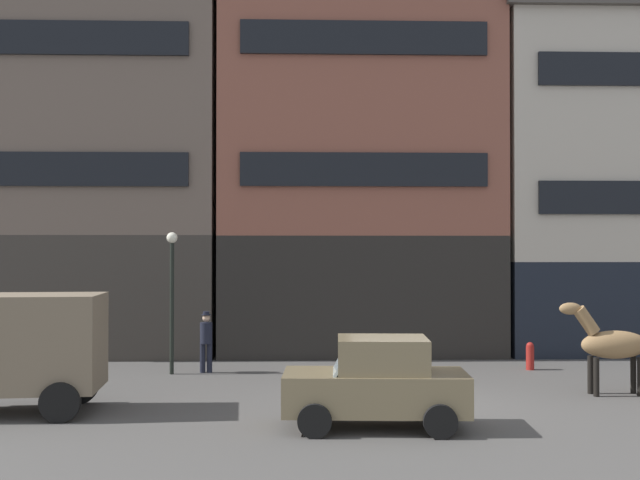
{
  "coord_description": "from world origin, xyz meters",
  "views": [
    {
      "loc": [
        -2.53,
        -17.19,
        3.61
      ],
      "look_at": [
        -1.91,
        1.97,
        3.86
      ],
      "focal_mm": 41.61,
      "sensor_mm": 36.0,
      "label": 1
    }
  ],
  "objects_px": {
    "streetlamp_curbside": "(172,282)",
    "fire_hydrant_curbside": "(530,356)",
    "pedestrian_officer": "(206,339)",
    "sedan_dark": "(377,383)",
    "delivery_truck_near": "(8,349)",
    "draft_horse": "(611,344)"
  },
  "relations": [
    {
      "from": "streetlamp_curbside",
      "to": "fire_hydrant_curbside",
      "type": "xyz_separation_m",
      "value": [
        10.64,
        0.43,
        -2.24
      ]
    },
    {
      "from": "pedestrian_officer",
      "to": "streetlamp_curbside",
      "type": "relative_size",
      "value": 0.44
    },
    {
      "from": "sedan_dark",
      "to": "fire_hydrant_curbside",
      "type": "distance_m",
      "value": 8.94
    },
    {
      "from": "delivery_truck_near",
      "to": "fire_hydrant_curbside",
      "type": "xyz_separation_m",
      "value": [
        13.37,
        5.55,
        -1.0
      ]
    },
    {
      "from": "pedestrian_officer",
      "to": "streetlamp_curbside",
      "type": "xyz_separation_m",
      "value": [
        -0.96,
        -0.23,
        1.69
      ]
    },
    {
      "from": "sedan_dark",
      "to": "streetlamp_curbside",
      "type": "bearing_deg",
      "value": 128.16
    },
    {
      "from": "delivery_truck_near",
      "to": "pedestrian_officer",
      "type": "xyz_separation_m",
      "value": [
        3.69,
        5.35,
        -0.44
      ]
    },
    {
      "from": "sedan_dark",
      "to": "streetlamp_curbside",
      "type": "xyz_separation_m",
      "value": [
        -5.24,
        6.67,
        1.76
      ]
    },
    {
      "from": "fire_hydrant_curbside",
      "to": "streetlamp_curbside",
      "type": "bearing_deg",
      "value": -177.67
    },
    {
      "from": "pedestrian_officer",
      "to": "draft_horse",
      "type": "bearing_deg",
      "value": -19.38
    },
    {
      "from": "streetlamp_curbside",
      "to": "pedestrian_officer",
      "type": "bearing_deg",
      "value": 13.6
    },
    {
      "from": "sedan_dark",
      "to": "pedestrian_officer",
      "type": "bearing_deg",
      "value": 121.78
    },
    {
      "from": "delivery_truck_near",
      "to": "pedestrian_officer",
      "type": "height_order",
      "value": "delivery_truck_near"
    },
    {
      "from": "sedan_dark",
      "to": "pedestrian_officer",
      "type": "relative_size",
      "value": 2.11
    },
    {
      "from": "delivery_truck_near",
      "to": "pedestrian_officer",
      "type": "distance_m",
      "value": 6.51
    },
    {
      "from": "delivery_truck_near",
      "to": "fire_hydrant_curbside",
      "type": "bearing_deg",
      "value": 22.54
    },
    {
      "from": "sedan_dark",
      "to": "pedestrian_officer",
      "type": "xyz_separation_m",
      "value": [
        -4.28,
        6.9,
        0.07
      ]
    },
    {
      "from": "draft_horse",
      "to": "pedestrian_officer",
      "type": "xyz_separation_m",
      "value": [
        -10.47,
        3.68,
        -0.29
      ]
    },
    {
      "from": "draft_horse",
      "to": "fire_hydrant_curbside",
      "type": "distance_m",
      "value": 4.05
    },
    {
      "from": "delivery_truck_near",
      "to": "streetlamp_curbside",
      "type": "bearing_deg",
      "value": 61.95
    },
    {
      "from": "draft_horse",
      "to": "fire_hydrant_curbside",
      "type": "xyz_separation_m",
      "value": [
        -0.79,
        3.88,
        -0.84
      ]
    },
    {
      "from": "draft_horse",
      "to": "sedan_dark",
      "type": "relative_size",
      "value": 0.62
    }
  ]
}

